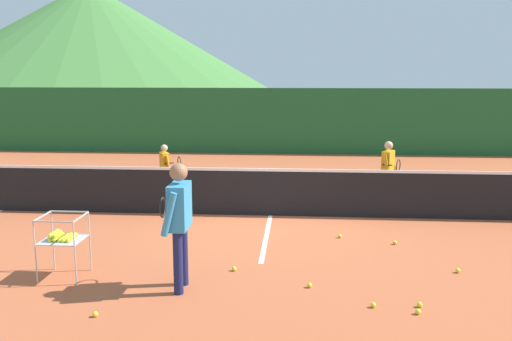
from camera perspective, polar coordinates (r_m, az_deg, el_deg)
The scene contains 20 objects.
ground_plane at distance 11.40m, azimuth 1.48°, elevation -4.62°, with size 120.00×120.00×0.00m, color #B25633.
line_baseline_far at distance 16.36m, azimuth 2.39°, elevation -0.06°, with size 11.37×0.08×0.01m, color white.
line_sideline_west at distance 12.98m, azimuth -24.51°, elevation -3.70°, with size 0.08×11.06×0.01m, color white.
line_service_center at distance 11.40m, azimuth 1.48°, elevation -4.60°, with size 0.08×5.76×0.01m, color white.
tennis_net at distance 11.29m, azimuth 1.49°, elevation -2.17°, with size 11.62×0.08×1.05m.
instructor at distance 7.47m, azimuth -7.86°, elevation -4.49°, with size 0.43×0.78×1.73m.
student_0 at distance 13.29m, azimuth -9.22°, elevation 0.58°, with size 0.59×0.49×1.20m.
student_1 at distance 12.78m, azimuth 13.35°, elevation 0.49°, with size 0.42×0.73×1.37m.
ball_cart at distance 8.42m, azimuth -19.22°, elevation -6.43°, with size 0.58×0.58×0.90m.
tennis_ball_0 at distance 7.25m, azimuth 16.20°, elevation -13.66°, with size 0.07×0.07×0.07m, color yellow.
tennis_ball_1 at distance 7.18m, azimuth -16.08°, elevation -13.91°, with size 0.07×0.07×0.07m, color yellow.
tennis_ball_2 at distance 8.36m, azimuth -2.25°, elevation -9.99°, with size 0.07×0.07×0.07m, color yellow.
tennis_ball_4 at distance 7.79m, azimuth 5.49°, elevation -11.58°, with size 0.07×0.07×0.07m, color yellow.
tennis_ball_5 at distance 7.31m, azimuth 11.88°, elevation -13.28°, with size 0.07×0.07×0.07m, color yellow.
tennis_ball_6 at distance 9.85m, azimuth 13.99°, elevation -7.14°, with size 0.07×0.07×0.07m, color yellow.
tennis_ball_7 at distance 10.02m, azimuth 8.55°, elevation -6.63°, with size 0.07×0.07×0.07m, color yellow.
tennis_ball_8 at distance 7.45m, azimuth 16.36°, elevation -13.00°, with size 0.07×0.07×0.07m, color yellow.
tennis_ball_9 at distance 8.79m, azimuth 19.91°, elevation -9.59°, with size 0.07×0.07×0.07m, color yellow.
windscreen_fence at distance 19.68m, azimuth 2.77°, elevation 5.06°, with size 25.02×0.08×2.31m, color #1E5B2D.
hill_0 at distance 76.48m, azimuth -16.50°, elevation 12.77°, with size 47.77×47.77×13.72m, color #427A38.
Camera 1 is at (0.55, -11.01, 2.92)m, focal length 39.20 mm.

